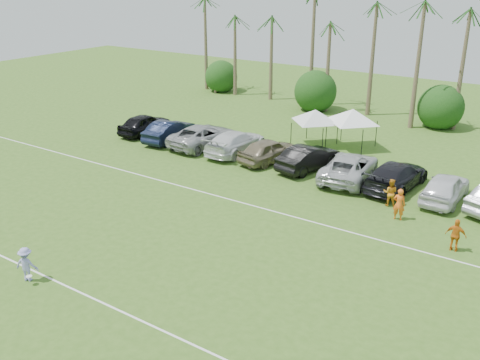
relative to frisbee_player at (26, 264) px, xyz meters
The scene contains 27 objects.
ground 3.13m from the frisbee_player, 27.30° to the right, with size 120.00×120.00×0.00m, color #3B601C.
field_lines 7.19m from the frisbee_player, 67.91° to the left, with size 80.00×12.10×0.01m.
palm_tree_0 41.93m from the frisbee_player, 117.81° to the left, with size 2.40×2.40×8.90m.
palm_tree_1 40.03m from the frisbee_player, 111.35° to the left, with size 2.40×2.40×9.90m.
palm_tree_2 38.70m from the frisbee_player, 104.27° to the left, with size 2.40×2.40×10.90m.
palm_tree_3 38.13m from the frisbee_player, 98.26° to the left, with size 2.40×2.40×11.90m.
palm_tree_4 37.24m from the frisbee_player, 92.06° to the left, with size 2.40×2.40×8.90m.
palm_tree_5 37.48m from the frisbee_player, 85.81° to the left, with size 2.40×2.40×9.90m.
palm_tree_6 38.15m from the frisbee_player, 79.65° to the left, with size 2.40×2.40×10.90m.
bush_tree_0 41.01m from the frisbee_player, 113.45° to the left, with size 4.00×4.00×4.00m.
bush_tree_1 37.77m from the frisbee_player, 95.04° to the left, with size 4.00×4.00×4.00m.
bush_tree_2 38.62m from the frisbee_player, 77.00° to the left, with size 4.00×4.00×4.00m.
sideline_player_a 19.60m from the frisbee_player, 52.73° to the left, with size 0.68×0.45×1.87m, color orange.
sideline_player_b 20.30m from the frisbee_player, 57.75° to the left, with size 0.82×0.64×1.70m, color orange.
sideline_player_c 20.56m from the frisbee_player, 41.47° to the left, with size 1.01×0.42×1.72m, color orange.
canopy_tent_left 25.43m from the frisbee_player, 85.92° to the left, with size 4.23×4.23×3.43m.
canopy_tent_right 26.77m from the frisbee_player, 80.25° to the left, with size 4.55×4.55×3.69m.
frisbee_player is the anchor object (origin of this frame).
parked_car_0 23.34m from the frisbee_player, 120.21° to the left, with size 2.06×5.11×1.74m, color black.
parked_car_1 21.56m from the frisbee_player, 113.53° to the left, with size 1.84×5.28×1.74m, color black.
parked_car_2 20.91m from the frisbee_player, 105.16° to the left, with size 2.89×6.26×1.74m, color #A0A0A1.
parked_car_3 20.36m from the frisbee_player, 96.58° to the left, with size 2.44×6.00×1.74m, color silver.
parked_car_4 19.96m from the frisbee_player, 87.69° to the left, with size 2.06×5.11×1.74m, color #807257.
parked_car_5 20.46m from the frisbee_player, 78.89° to the left, with size 1.84×5.28×1.74m, color black.
parked_car_6 21.08m from the frisbee_player, 70.39° to the left, with size 2.89×6.26×1.74m, color #B9BABC.
parked_car_7 22.53m from the frisbee_player, 63.04° to the left, with size 2.44×6.00×1.74m, color black.
parked_car_8 23.84m from the frisbee_player, 55.94° to the left, with size 2.06×5.11×1.74m, color silver.
Camera 1 is at (16.96, -10.67, 13.19)m, focal length 40.00 mm.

